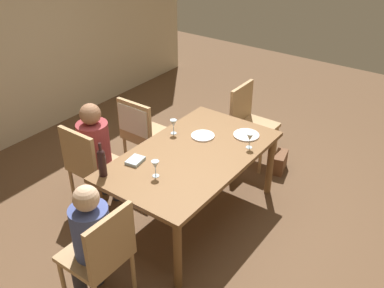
{
  "coord_description": "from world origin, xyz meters",
  "views": [
    {
      "loc": [
        -2.69,
        -1.95,
        2.81
      ],
      "look_at": [
        0.0,
        0.0,
        0.82
      ],
      "focal_mm": 40.21,
      "sensor_mm": 36.0,
      "label": 1
    }
  ],
  "objects_px": {
    "chair_far_left": "(90,163)",
    "chair_left_end": "(102,252)",
    "wine_glass_near_left": "(173,124)",
    "dinner_plate_guest_left": "(246,135)",
    "person_woman_host": "(97,147)",
    "wine_glass_centre": "(250,138)",
    "dinner_plate_host": "(203,136)",
    "person_man_bearded": "(90,236)",
    "wine_glass_near_right": "(155,165)",
    "chair_far_right": "(140,128)",
    "dining_table": "(192,161)",
    "wine_bottle_tall_green": "(102,162)",
    "chair_right_end": "(249,119)",
    "handbag": "(280,162)"
  },
  "relations": [
    {
      "from": "chair_far_left",
      "to": "chair_left_end",
      "type": "height_order",
      "value": "same"
    },
    {
      "from": "wine_glass_near_left",
      "to": "dinner_plate_guest_left",
      "type": "relative_size",
      "value": 0.58
    },
    {
      "from": "person_woman_host",
      "to": "wine_glass_centre",
      "type": "height_order",
      "value": "person_woman_host"
    },
    {
      "from": "dinner_plate_host",
      "to": "person_man_bearded",
      "type": "bearing_deg",
      "value": -177.3
    },
    {
      "from": "wine_glass_near_right",
      "to": "dinner_plate_host",
      "type": "distance_m",
      "value": 0.79
    },
    {
      "from": "chair_far_right",
      "to": "person_man_bearded",
      "type": "xyz_separation_m",
      "value": [
        -1.49,
        -0.85,
        0.04
      ]
    },
    {
      "from": "wine_glass_near_left",
      "to": "chair_far_left",
      "type": "bearing_deg",
      "value": 142.41
    },
    {
      "from": "dining_table",
      "to": "dinner_plate_host",
      "type": "bearing_deg",
      "value": 17.38
    },
    {
      "from": "dinner_plate_host",
      "to": "wine_bottle_tall_green",
      "type": "bearing_deg",
      "value": 163.61
    },
    {
      "from": "chair_right_end",
      "to": "wine_glass_near_right",
      "type": "xyz_separation_m",
      "value": [
        -1.7,
        -0.05,
        0.3
      ]
    },
    {
      "from": "person_man_bearded",
      "to": "dinner_plate_guest_left",
      "type": "bearing_deg",
      "value": -8.25
    },
    {
      "from": "person_man_bearded",
      "to": "chair_right_end",
      "type": "bearing_deg",
      "value": 1.43
    },
    {
      "from": "chair_right_end",
      "to": "dinner_plate_host",
      "type": "distance_m",
      "value": 0.94
    },
    {
      "from": "chair_far_right",
      "to": "chair_right_end",
      "type": "bearing_deg",
      "value": 50.82
    },
    {
      "from": "wine_glass_centre",
      "to": "wine_glass_near_right",
      "type": "xyz_separation_m",
      "value": [
        -0.87,
        0.41,
        0.0
      ]
    },
    {
      "from": "chair_left_end",
      "to": "wine_glass_near_left",
      "type": "bearing_deg",
      "value": 17.61
    },
    {
      "from": "chair_far_left",
      "to": "person_woman_host",
      "type": "height_order",
      "value": "person_woman_host"
    },
    {
      "from": "chair_right_end",
      "to": "dining_table",
      "type": "bearing_deg",
      "value": 4.04
    },
    {
      "from": "handbag",
      "to": "wine_bottle_tall_green",
      "type": "bearing_deg",
      "value": 158.92
    },
    {
      "from": "chair_far_right",
      "to": "wine_glass_near_left",
      "type": "bearing_deg",
      "value": -7.11
    },
    {
      "from": "chair_far_left",
      "to": "handbag",
      "type": "distance_m",
      "value": 2.14
    },
    {
      "from": "person_woman_host",
      "to": "chair_left_end",
      "type": "bearing_deg",
      "value": -42.13
    },
    {
      "from": "chair_right_end",
      "to": "wine_glass_near_left",
      "type": "distance_m",
      "value": 1.11
    },
    {
      "from": "dining_table",
      "to": "wine_glass_near_right",
      "type": "height_order",
      "value": "wine_glass_near_right"
    },
    {
      "from": "chair_right_end",
      "to": "person_man_bearded",
      "type": "relative_size",
      "value": 0.85
    },
    {
      "from": "wine_glass_near_right",
      "to": "handbag",
      "type": "distance_m",
      "value": 1.89
    },
    {
      "from": "wine_glass_centre",
      "to": "wine_glass_near_right",
      "type": "distance_m",
      "value": 0.96
    },
    {
      "from": "person_woman_host",
      "to": "wine_glass_near_left",
      "type": "xyz_separation_m",
      "value": [
        0.55,
        -0.51,
        0.18
      ]
    },
    {
      "from": "wine_bottle_tall_green",
      "to": "dinner_plate_host",
      "type": "bearing_deg",
      "value": -16.39
    },
    {
      "from": "wine_glass_near_left",
      "to": "dining_table",
      "type": "bearing_deg",
      "value": -118.15
    },
    {
      "from": "wine_glass_centre",
      "to": "dining_table",
      "type": "bearing_deg",
      "value": 137.07
    },
    {
      "from": "dining_table",
      "to": "chair_far_left",
      "type": "xyz_separation_m",
      "value": [
        -0.47,
        0.88,
        -0.11
      ]
    },
    {
      "from": "handbag",
      "to": "chair_left_end",
      "type": "bearing_deg",
      "value": 173.92
    },
    {
      "from": "chair_right_end",
      "to": "handbag",
      "type": "distance_m",
      "value": 0.61
    },
    {
      "from": "person_man_bearded",
      "to": "wine_glass_centre",
      "type": "bearing_deg",
      "value": -13.63
    },
    {
      "from": "wine_glass_near_right",
      "to": "chair_far_right",
      "type": "bearing_deg",
      "value": 49.2
    },
    {
      "from": "person_man_bearded",
      "to": "dinner_plate_host",
      "type": "distance_m",
      "value": 1.55
    },
    {
      "from": "chair_far_left",
      "to": "person_man_bearded",
      "type": "bearing_deg",
      "value": -41.72
    },
    {
      "from": "dining_table",
      "to": "chair_right_end",
      "type": "distance_m",
      "value": 1.24
    },
    {
      "from": "person_man_bearded",
      "to": "wine_glass_near_left",
      "type": "xyz_separation_m",
      "value": [
        1.43,
        0.34,
        0.2
      ]
    },
    {
      "from": "chair_far_left",
      "to": "wine_glass_centre",
      "type": "distance_m",
      "value": 1.55
    },
    {
      "from": "chair_left_end",
      "to": "person_woman_host",
      "type": "bearing_deg",
      "value": 47.87
    },
    {
      "from": "chair_right_end",
      "to": "person_woman_host",
      "type": "relative_size",
      "value": 0.82
    },
    {
      "from": "chair_right_end",
      "to": "wine_glass_near_right",
      "type": "relative_size",
      "value": 6.17
    },
    {
      "from": "wine_glass_near_right",
      "to": "dinner_plate_guest_left",
      "type": "distance_m",
      "value": 1.09
    },
    {
      "from": "chair_far_right",
      "to": "person_woman_host",
      "type": "bearing_deg",
      "value": -90.0
    },
    {
      "from": "handbag",
      "to": "dinner_plate_guest_left",
      "type": "bearing_deg",
      "value": 170.24
    },
    {
      "from": "handbag",
      "to": "wine_glass_centre",
      "type": "bearing_deg",
      "value": -178.62
    },
    {
      "from": "chair_far_left",
      "to": "person_man_bearded",
      "type": "relative_size",
      "value": 0.85
    },
    {
      "from": "chair_right_end",
      "to": "wine_bottle_tall_green",
      "type": "xyz_separation_m",
      "value": [
        -1.95,
        0.32,
        0.33
      ]
    }
  ]
}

